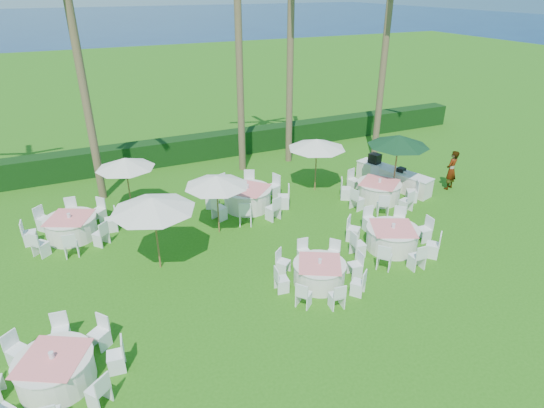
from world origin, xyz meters
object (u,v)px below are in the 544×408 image
(banquet_table_b, at_px, (319,273))
(umbrella_green, at_px, (399,140))
(banquet_table_a, at_px, (56,370))
(banquet_table_d, at_px, (71,227))
(banquet_table_f, at_px, (379,191))
(umbrella_d, at_px, (317,144))
(banquet_table_e, at_px, (247,197))
(umbrella_a, at_px, (153,204))
(staff_person, at_px, (451,170))
(umbrella_c, at_px, (125,163))
(umbrella_b, at_px, (216,181))
(buffet_table, at_px, (392,177))
(banquet_table_c, at_px, (392,237))

(banquet_table_b, relative_size, umbrella_green, 1.05)
(banquet_table_a, relative_size, banquet_table_d, 0.97)
(banquet_table_b, relative_size, banquet_table_f, 0.89)
(banquet_table_f, bearing_deg, umbrella_d, 134.21)
(banquet_table_e, bearing_deg, umbrella_a, -145.72)
(umbrella_d, bearing_deg, staff_person, -23.02)
(umbrella_a, bearing_deg, banquet_table_d, 127.05)
(umbrella_c, bearing_deg, banquet_table_e, -17.49)
(banquet_table_e, relative_size, umbrella_c, 1.41)
(banquet_table_f, bearing_deg, umbrella_c, 162.72)
(banquet_table_f, bearing_deg, umbrella_b, 178.61)
(banquet_table_f, height_order, umbrella_b, umbrella_b)
(banquet_table_b, relative_size, banquet_table_d, 0.90)
(banquet_table_a, xyz_separation_m, banquet_table_b, (7.34, 0.86, -0.03))
(banquet_table_b, height_order, umbrella_a, umbrella_a)
(banquet_table_d, relative_size, staff_person, 1.78)
(banquet_table_a, distance_m, umbrella_b, 7.75)
(umbrella_b, bearing_deg, umbrella_a, -150.53)
(buffet_table, bearing_deg, umbrella_b, -175.03)
(banquet_table_a, xyz_separation_m, umbrella_green, (13.42, 5.13, 2.03))
(staff_person, bearing_deg, banquet_table_e, -32.73)
(umbrella_green, bearing_deg, umbrella_d, 147.40)
(banquet_table_c, height_order, banquet_table_f, banquet_table_f)
(banquet_table_d, height_order, buffet_table, buffet_table)
(banquet_table_e, distance_m, banquet_table_f, 5.49)
(banquet_table_a, relative_size, banquet_table_c, 0.97)
(banquet_table_f, relative_size, umbrella_b, 1.39)
(banquet_table_d, distance_m, umbrella_a, 4.46)
(banquet_table_a, bearing_deg, banquet_table_b, 6.70)
(umbrella_d, xyz_separation_m, staff_person, (5.47, -2.32, -1.25))
(banquet_table_c, xyz_separation_m, banquet_table_f, (1.92, 3.35, 0.01))
(umbrella_b, bearing_deg, staff_person, -2.81)
(banquet_table_c, xyz_separation_m, umbrella_a, (-7.48, 2.13, 1.85))
(umbrella_c, bearing_deg, banquet_table_b, -58.06)
(umbrella_c, bearing_deg, staff_person, -14.23)
(banquet_table_b, bearing_deg, umbrella_b, 112.42)
(banquet_table_e, bearing_deg, banquet_table_b, -89.49)
(buffet_table, bearing_deg, umbrella_c, 169.22)
(umbrella_b, xyz_separation_m, umbrella_d, (5.03, 1.81, 0.09))
(buffet_table, bearing_deg, banquet_table_a, -157.26)
(banquet_table_d, relative_size, umbrella_green, 1.18)
(banquet_table_b, distance_m, umbrella_a, 5.43)
(umbrella_a, xyz_separation_m, umbrella_c, (-0.20, 4.21, -0.12))
(banquet_table_d, height_order, umbrella_a, umbrella_a)
(banquet_table_d, bearing_deg, staff_person, -8.74)
(banquet_table_b, bearing_deg, umbrella_green, 35.04)
(banquet_table_d, xyz_separation_m, banquet_table_f, (11.85, -2.02, 0.01))
(banquet_table_f, xyz_separation_m, umbrella_a, (-9.41, -1.22, 1.84))
(banquet_table_b, xyz_separation_m, banquet_table_c, (3.28, 0.74, 0.04))
(banquet_table_c, relative_size, banquet_table_d, 1.00)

